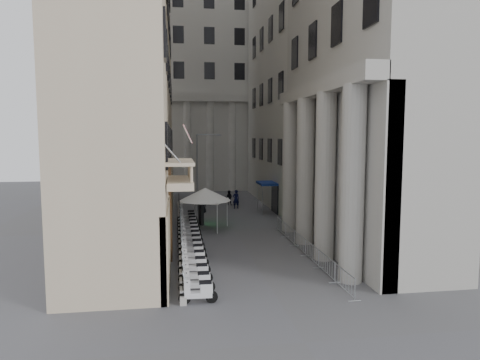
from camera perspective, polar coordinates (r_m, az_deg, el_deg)
The scene contains 34 objects.
ground at distance 16.74m, azimuth 8.63°, elevation -20.62°, with size 120.00×120.00×0.00m, color #525255.
left_building at distance 37.65m, azimuth -13.64°, elevation 20.41°, with size 5.00×36.00×34.00m, color beige.
right_building_far at distance 49.99m, azimuth 6.27°, elevation 22.76°, with size 5.00×20.00×44.00m, color beige.
far_building at distance 62.91m, azimuth -4.44°, elevation 12.75°, with size 22.00×10.00×30.00m, color beige.
iron_fence at distance 33.14m, azimuth -7.98°, elevation -7.17°, with size 0.30×28.00×1.40m, color black, non-canonical shape.
blue_awning at distance 41.88m, azimuth 3.58°, elevation -4.38°, with size 1.60×3.00×3.00m, color navy, non-canonical shape.
flag at distance 20.69m, azimuth -6.75°, elevation -15.27°, with size 1.00×1.40×8.20m, color #9E0C11, non-canonical shape.
scooter_0 at distance 19.96m, azimuth -5.52°, elevation -16.07°, with size 0.56×1.40×1.50m, color silver, non-canonical shape.
scooter_1 at distance 21.18m, azimuth -5.72°, elevation -14.75°, with size 0.56×1.40×1.50m, color silver, non-canonical shape.
scooter_2 at distance 22.41m, azimuth -5.89°, elevation -13.57°, with size 0.56×1.40×1.50m, color silver, non-canonical shape.
scooter_3 at distance 23.66m, azimuth -6.04°, elevation -12.51°, with size 0.56×1.40×1.50m, color silver, non-canonical shape.
scooter_4 at distance 24.90m, azimuth -6.17°, elevation -11.56°, with size 0.56×1.40×1.50m, color silver, non-canonical shape.
scooter_5 at distance 26.16m, azimuth -6.29°, elevation -10.70°, with size 0.56×1.40×1.50m, color silver, non-canonical shape.
scooter_6 at distance 27.42m, azimuth -6.40°, elevation -9.92°, with size 0.56×1.40×1.50m, color silver, non-canonical shape.
scooter_7 at distance 28.69m, azimuth -6.50°, elevation -9.21°, with size 0.56×1.40×1.50m, color silver, non-canonical shape.
scooter_8 at distance 29.96m, azimuth -6.59°, elevation -8.56°, with size 0.56×1.40×1.50m, color silver, non-canonical shape.
scooter_9 at distance 31.23m, azimuth -6.67°, elevation -7.96°, with size 0.56×1.40×1.50m, color silver, non-canonical shape.
scooter_10 at distance 32.51m, azimuth -6.75°, elevation -7.41°, with size 0.56×1.40×1.50m, color silver, non-canonical shape.
scooter_11 at distance 33.79m, azimuth -6.82°, elevation -6.90°, with size 0.56×1.40×1.50m, color silver, non-canonical shape.
scooter_12 at distance 35.07m, azimuth -6.88°, elevation -6.43°, with size 0.56×1.40×1.50m, color silver, non-canonical shape.
scooter_13 at distance 36.36m, azimuth -6.94°, elevation -5.99°, with size 0.56×1.40×1.50m, color silver, non-canonical shape.
scooter_14 at distance 37.64m, azimuth -7.00°, elevation -5.58°, with size 0.56×1.40×1.50m, color silver, non-canonical shape.
barrier_0 at distance 21.77m, azimuth 13.72°, elevation -14.31°, with size 0.60×2.40×1.10m, color #A7AAAF, non-canonical shape.
barrier_1 at distance 23.97m, azimuth 11.41°, elevation -12.35°, with size 0.60×2.40×1.10m, color #A7AAAF, non-canonical shape.
barrier_2 at distance 26.22m, azimuth 9.53°, elevation -10.71°, with size 0.60×2.40×1.10m, color #A7AAAF, non-canonical shape.
barrier_3 at distance 28.52m, azimuth 7.95°, elevation -9.32°, with size 0.60×2.40×1.10m, color #A7AAAF, non-canonical shape.
barrier_4 at distance 30.84m, azimuth 6.63°, elevation -8.14°, with size 0.60×2.40×1.10m, color #A7AAAF, non-canonical shape.
barrier_5 at distance 33.20m, azimuth 5.50°, elevation -7.12°, with size 0.60×2.40×1.10m, color #A7AAAF, non-canonical shape.
security_tent at distance 35.01m, azimuth -5.45°, elevation -1.81°, with size 4.10×4.10×3.33m.
street_lamp at distance 42.15m, azimuth -5.36°, elevation 1.89°, with size 2.50×0.42×7.66m.
info_kiosk at distance 36.38m, azimuth -5.20°, elevation -4.55°, with size 0.43×0.86×1.74m.
pedestrian_a at distance 44.09m, azimuth -0.54°, elevation -2.58°, with size 0.71×0.46×1.94m, color black.
pedestrian_b at distance 46.26m, azimuth -1.50°, elevation -2.38°, with size 0.78×0.61×1.61m, color black.
pedestrian_c at distance 41.95m, azimuth -4.97°, elevation -3.26°, with size 0.79×0.51×1.61m, color black.
Camera 1 is at (-4.51, -14.29, 7.45)m, focal length 32.00 mm.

